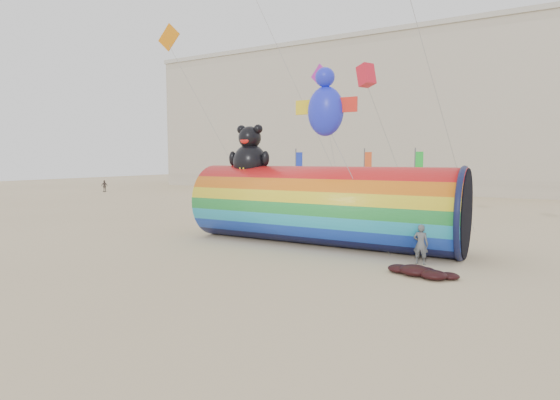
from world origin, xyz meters
The scene contains 7 objects.
ground centered at (0.00, 0.00, 0.00)m, with size 160.00×160.00×0.00m, color #CCB58C.
hotel_building centered at (-12.00, 45.95, 10.31)m, with size 60.40×15.40×20.60m.
windsock_assembly centered at (1.66, 3.70, 2.10)m, with size 13.70×4.17×6.32m.
kite_handler centered at (7.01, 1.80, 0.84)m, with size 0.61×0.40×1.68m, color #525559.
fabric_bundle centered at (7.41, -0.12, 0.17)m, with size 2.62×1.35×0.41m.
festival_banners centered at (-0.74, 16.38, 2.64)m, with size 9.85×1.70×5.20m.
flying_kites centered at (0.87, 4.52, 12.32)m, with size 27.27×11.32×11.50m.
Camera 1 is at (10.65, -16.53, 4.34)m, focal length 28.00 mm.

